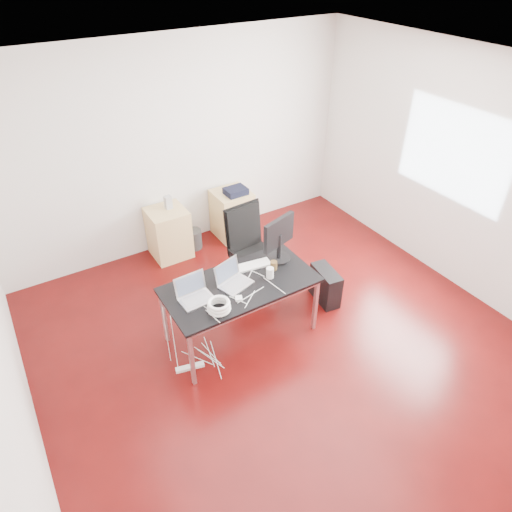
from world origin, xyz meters
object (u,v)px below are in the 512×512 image
filing_cabinet_left (169,233)px  office_chair (251,246)px  filing_cabinet_right (232,214)px  desk (240,288)px  pc_tower (325,285)px

filing_cabinet_left → office_chair: bearing=-62.9°
office_chair → filing_cabinet_left: (-0.60, 1.18, -0.26)m
filing_cabinet_right → desk: bearing=-116.5°
desk → filing_cabinet_right: 2.12m
filing_cabinet_left → filing_cabinet_right: 0.99m
office_chair → desk: bearing=-132.6°
pc_tower → office_chair: bearing=139.1°
office_chair → filing_cabinet_right: bearing=67.1°
office_chair → pc_tower: size_ratio=2.40×
desk → filing_cabinet_right: desk is taller
desk → pc_tower: bearing=-1.0°
filing_cabinet_left → desk: bearing=-88.2°
office_chair → filing_cabinet_right: size_ratio=1.54×
office_chair → pc_tower: office_chair is taller
desk → office_chair: office_chair is taller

